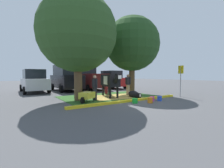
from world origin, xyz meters
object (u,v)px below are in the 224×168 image
object	(u,v)px
suv_black	(66,78)
pickup_truck_maroon	(89,79)
person_visitor_far	(95,87)
person_visitor_near	(128,84)
hatchback_white	(111,80)
cow_holstein	(110,80)
calf_lying	(134,94)
bucket_orange	(150,100)
bucket_pink	(152,99)
bucket_green	(135,101)
sedan_silver	(34,81)
shade_tree_right	(132,44)
bucket_blue	(160,98)
wheelbarrow	(87,95)
person_handler	(106,84)
parking_sign	(181,75)
shade_tree_left	(77,33)

from	to	relation	value
suv_black	pickup_truck_maroon	bearing A→B (deg)	8.77
person_visitor_far	suv_black	bearing A→B (deg)	87.39
person_visitor_near	hatchback_white	xyz separation A→B (m)	(2.46, 5.99, 0.14)
cow_holstein	calf_lying	distance (m)	1.86
calf_lying	bucket_orange	bearing A→B (deg)	-105.16
bucket_pink	bucket_green	bearing A→B (deg)	177.81
calf_lying	sedan_silver	size ratio (longest dim) A/B	0.30
shade_tree_right	calf_lying	xyz separation A→B (m)	(-1.32, -1.73, -3.75)
shade_tree_right	person_visitor_far	size ratio (longest dim) A/B	4.05
cow_holstein	bucket_orange	world-z (taller)	cow_holstein
person_visitor_far	bucket_blue	bearing A→B (deg)	-37.40
calf_lying	bucket_green	size ratio (longest dim) A/B	3.95
wheelbarrow	suv_black	size ratio (longest dim) A/B	0.31
sedan_silver	person_handler	bearing A→B (deg)	-44.95
person_visitor_near	pickup_truck_maroon	size ratio (longest dim) A/B	0.29
calf_lying	person_visitor_far	world-z (taller)	person_visitor_far
person_visitor_near	parking_sign	bearing A→B (deg)	-44.65
bucket_blue	person_visitor_far	bearing A→B (deg)	142.60
person_visitor_far	hatchback_white	world-z (taller)	hatchback_white
cow_holstein	parking_sign	bearing A→B (deg)	-29.47
pickup_truck_maroon	hatchback_white	distance (m)	2.75
suv_black	hatchback_white	bearing A→B (deg)	0.90
parking_sign	pickup_truck_maroon	distance (m)	9.38
person_handler	sedan_silver	distance (m)	6.56
pickup_truck_maroon	sedan_silver	bearing A→B (deg)	-178.85
parking_sign	hatchback_white	world-z (taller)	parking_sign
wheelbarrow	parking_sign	bearing A→B (deg)	-13.53
shade_tree_right	bucket_pink	world-z (taller)	shade_tree_right
shade_tree_left	bucket_blue	size ratio (longest dim) A/B	21.92
sedan_silver	pickup_truck_maroon	size ratio (longest dim) A/B	0.82
bucket_pink	parking_sign	bearing A→B (deg)	3.11
shade_tree_left	calf_lying	world-z (taller)	shade_tree_left
person_visitor_far	bucket_pink	bearing A→B (deg)	-38.56
bucket_blue	sedan_silver	distance (m)	10.77
calf_lying	person_visitor_far	size ratio (longest dim) A/B	0.87
cow_holstein	bucket_orange	xyz separation A→B (m)	(0.66, -3.00, -1.00)
wheelbarrow	hatchback_white	xyz separation A→B (m)	(6.31, 7.04, 0.60)
person_handler	hatchback_white	distance (m)	5.60
cow_holstein	person_visitor_near	xyz separation A→B (m)	(1.70, 0.15, -0.31)
person_visitor_near	suv_black	size ratio (longest dim) A/B	0.34
person_visitor_far	parking_sign	xyz separation A→B (m)	(5.78, -1.97, 0.74)
bucket_blue	hatchback_white	world-z (taller)	hatchback_white
cow_holstein	person_handler	world-z (taller)	cow_holstein
shade_tree_left	bucket_pink	world-z (taller)	shade_tree_left
pickup_truck_maroon	hatchback_white	world-z (taller)	pickup_truck_maroon
parking_sign	bucket_blue	distance (m)	3.07
person_handler	shade_tree_right	bearing A→B (deg)	-31.67
cow_holstein	person_handler	distance (m)	1.90
calf_lying	hatchback_white	world-z (taller)	hatchback_white
person_handler	sedan_silver	size ratio (longest dim) A/B	0.35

